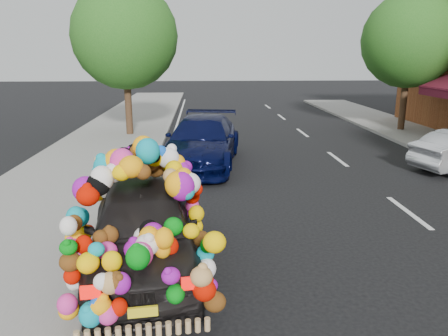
% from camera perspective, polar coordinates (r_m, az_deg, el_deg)
% --- Properties ---
extents(ground, '(100.00, 100.00, 0.00)m').
position_cam_1_polar(ground, '(9.31, 2.46, -6.22)').
color(ground, black).
rests_on(ground, ground).
extents(sidewalk, '(4.00, 60.00, 0.12)m').
position_cam_1_polar(sidewalk, '(9.86, -23.40, -5.89)').
color(sidewalk, gray).
rests_on(sidewalk, ground).
extents(kerb, '(0.15, 60.00, 0.13)m').
position_cam_1_polar(kerb, '(9.36, -12.08, -6.00)').
color(kerb, gray).
rests_on(kerb, ground).
extents(lane_markings, '(6.00, 50.00, 0.01)m').
position_cam_1_polar(lane_markings, '(10.29, 22.92, -5.31)').
color(lane_markings, silver).
rests_on(lane_markings, ground).
extents(tree_near_sidewalk, '(4.20, 4.20, 6.13)m').
position_cam_1_polar(tree_near_sidewalk, '(18.41, -12.85, 16.45)').
color(tree_near_sidewalk, '#332114').
rests_on(tree_near_sidewalk, ground).
extents(tree_far_b, '(4.00, 4.00, 5.90)m').
position_cam_1_polar(tree_far_b, '(20.68, 23.08, 15.07)').
color(tree_far_b, '#332114').
rests_on(tree_far_b, ground).
extents(plush_art_car, '(2.47, 4.44, 2.02)m').
position_cam_1_polar(plush_art_car, '(6.90, -10.71, -4.93)').
color(plush_art_car, black).
rests_on(plush_art_car, ground).
extents(navy_sedan, '(2.78, 5.31, 1.47)m').
position_cam_1_polar(navy_sedan, '(13.41, -2.87, 3.50)').
color(navy_sedan, black).
rests_on(navy_sedan, ground).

